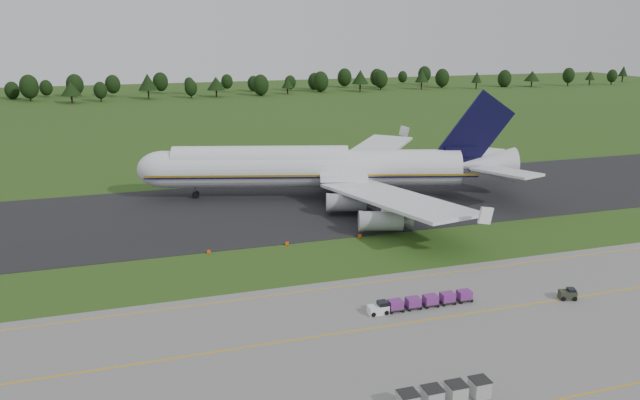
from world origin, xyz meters
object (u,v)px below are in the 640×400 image
object	(u,v)px
baggage_train	(420,302)
uld_row	(444,394)
edge_markers	(287,244)
aircraft	(319,167)
utility_cart	(567,295)

from	to	relation	value
baggage_train	uld_row	world-z (taller)	uld_row
uld_row	edge_markers	xyz separation A→B (m)	(-2.99, 44.75, -0.63)
aircraft	baggage_train	bearing A→B (deg)	-93.92
baggage_train	uld_row	distance (m)	19.65
aircraft	uld_row	world-z (taller)	aircraft
baggage_train	uld_row	xyz separation A→B (m)	(-6.68, -18.48, 0.10)
uld_row	aircraft	bearing A→B (deg)	81.73
aircraft	edge_markers	size ratio (longest dim) A/B	3.05
aircraft	baggage_train	size ratio (longest dim) A/B	5.54
utility_cart	edge_markers	distance (m)	40.96
utility_cart	edge_markers	bearing A→B (deg)	133.73
aircraft	uld_row	bearing A→B (deg)	-98.27
aircraft	edge_markers	bearing A→B (deg)	-117.31
aircraft	utility_cart	distance (m)	57.48
aircraft	edge_markers	distance (m)	29.38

